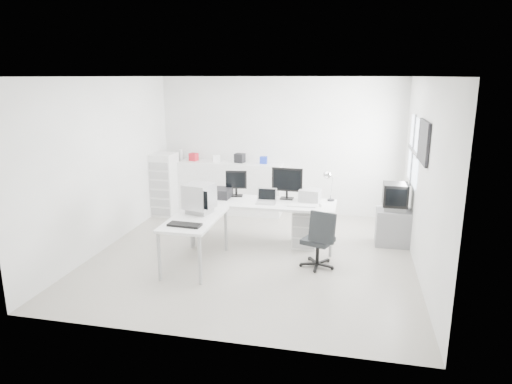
% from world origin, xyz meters
% --- Properties ---
extents(floor, '(5.00, 5.00, 0.01)m').
position_xyz_m(floor, '(0.00, 0.00, 0.00)').
color(floor, beige).
rests_on(floor, ground).
extents(ceiling, '(5.00, 5.00, 0.01)m').
position_xyz_m(ceiling, '(0.00, 0.00, 2.80)').
color(ceiling, white).
rests_on(ceiling, back_wall).
extents(back_wall, '(5.00, 0.02, 2.80)m').
position_xyz_m(back_wall, '(0.00, 2.50, 1.40)').
color(back_wall, white).
rests_on(back_wall, floor).
extents(left_wall, '(0.02, 5.00, 2.80)m').
position_xyz_m(left_wall, '(-2.50, 0.00, 1.40)').
color(left_wall, white).
rests_on(left_wall, floor).
extents(right_wall, '(0.02, 5.00, 2.80)m').
position_xyz_m(right_wall, '(2.50, 0.00, 1.40)').
color(right_wall, white).
rests_on(right_wall, floor).
extents(window, '(0.02, 1.20, 1.10)m').
position_xyz_m(window, '(2.48, 1.20, 1.60)').
color(window, white).
rests_on(window, right_wall).
extents(wall_picture, '(0.04, 0.90, 0.60)m').
position_xyz_m(wall_picture, '(2.47, 0.10, 1.90)').
color(wall_picture, black).
rests_on(wall_picture, right_wall).
extents(main_desk, '(2.40, 0.80, 0.75)m').
position_xyz_m(main_desk, '(0.07, 0.55, 0.38)').
color(main_desk, white).
rests_on(main_desk, floor).
extents(side_desk, '(0.70, 1.40, 0.75)m').
position_xyz_m(side_desk, '(-0.78, -0.55, 0.38)').
color(side_desk, white).
rests_on(side_desk, floor).
extents(drawer_pedestal, '(0.40, 0.50, 0.60)m').
position_xyz_m(drawer_pedestal, '(0.77, 0.60, 0.30)').
color(drawer_pedestal, white).
rests_on(drawer_pedestal, floor).
extents(inkjet_printer, '(0.48, 0.38, 0.16)m').
position_xyz_m(inkjet_printer, '(-0.78, 0.65, 0.83)').
color(inkjet_printer, black).
rests_on(inkjet_printer, main_desk).
extents(lcd_monitor_small, '(0.40, 0.27, 0.46)m').
position_xyz_m(lcd_monitor_small, '(-0.48, 0.80, 0.98)').
color(lcd_monitor_small, black).
rests_on(lcd_monitor_small, main_desk).
extents(lcd_monitor_large, '(0.54, 0.24, 0.55)m').
position_xyz_m(lcd_monitor_large, '(0.42, 0.80, 1.03)').
color(lcd_monitor_large, black).
rests_on(lcd_monitor_large, main_desk).
extents(laptop, '(0.33, 0.34, 0.21)m').
position_xyz_m(laptop, '(0.12, 0.45, 0.86)').
color(laptop, '#B7B7BA').
rests_on(laptop, main_desk).
extents(white_keyboard, '(0.47, 0.16, 0.02)m').
position_xyz_m(white_keyboard, '(0.72, 0.40, 0.76)').
color(white_keyboard, white).
rests_on(white_keyboard, main_desk).
extents(white_mouse, '(0.06, 0.06, 0.06)m').
position_xyz_m(white_mouse, '(1.02, 0.45, 0.78)').
color(white_mouse, white).
rests_on(white_mouse, main_desk).
extents(laser_printer, '(0.38, 0.33, 0.20)m').
position_xyz_m(laser_printer, '(0.82, 0.77, 0.85)').
color(laser_printer, '#9E9E9E').
rests_on(laser_printer, main_desk).
extents(desk_lamp, '(0.21, 0.21, 0.52)m').
position_xyz_m(desk_lamp, '(1.17, 0.85, 1.01)').
color(desk_lamp, silver).
rests_on(desk_lamp, main_desk).
extents(crt_monitor, '(0.54, 0.54, 0.51)m').
position_xyz_m(crt_monitor, '(-0.78, -0.30, 1.00)').
color(crt_monitor, '#B7B7BA').
rests_on(crt_monitor, side_desk).
extents(black_keyboard, '(0.49, 0.22, 0.03)m').
position_xyz_m(black_keyboard, '(-0.78, -0.95, 0.77)').
color(black_keyboard, black).
rests_on(black_keyboard, side_desk).
extents(office_chair, '(0.68, 0.68, 0.92)m').
position_xyz_m(office_chair, '(1.05, -0.25, 0.46)').
color(office_chair, '#232627').
rests_on(office_chair, floor).
extents(tv_cabinet, '(0.56, 0.46, 0.61)m').
position_xyz_m(tv_cabinet, '(2.22, 0.96, 0.31)').
color(tv_cabinet, gray).
rests_on(tv_cabinet, floor).
extents(crt_tv, '(0.50, 0.48, 0.45)m').
position_xyz_m(crt_tv, '(2.22, 0.96, 0.84)').
color(crt_tv, black).
rests_on(crt_tv, tv_cabinet).
extents(sideboard, '(2.15, 0.54, 1.08)m').
position_xyz_m(sideboard, '(-0.98, 2.24, 0.54)').
color(sideboard, white).
rests_on(sideboard, floor).
extents(clutter_box_a, '(0.19, 0.18, 0.16)m').
position_xyz_m(clutter_box_a, '(-1.78, 2.24, 1.16)').
color(clutter_box_a, red).
rests_on(clutter_box_a, sideboard).
extents(clutter_box_b, '(0.18, 0.17, 0.15)m').
position_xyz_m(clutter_box_b, '(-1.28, 2.24, 1.15)').
color(clutter_box_b, white).
rests_on(clutter_box_b, sideboard).
extents(clutter_box_c, '(0.22, 0.21, 0.19)m').
position_xyz_m(clutter_box_c, '(-0.78, 2.24, 1.17)').
color(clutter_box_c, black).
rests_on(clutter_box_c, sideboard).
extents(clutter_box_d, '(0.15, 0.13, 0.14)m').
position_xyz_m(clutter_box_d, '(-0.28, 2.24, 1.15)').
color(clutter_box_d, '#172EA4').
rests_on(clutter_box_d, sideboard).
extents(clutter_bottle, '(0.07, 0.07, 0.22)m').
position_xyz_m(clutter_bottle, '(-2.08, 2.28, 1.19)').
color(clutter_bottle, white).
rests_on(clutter_bottle, sideboard).
extents(filing_cabinet, '(0.45, 0.53, 1.28)m').
position_xyz_m(filing_cabinet, '(-2.28, 1.82, 0.64)').
color(filing_cabinet, white).
rests_on(filing_cabinet, floor).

